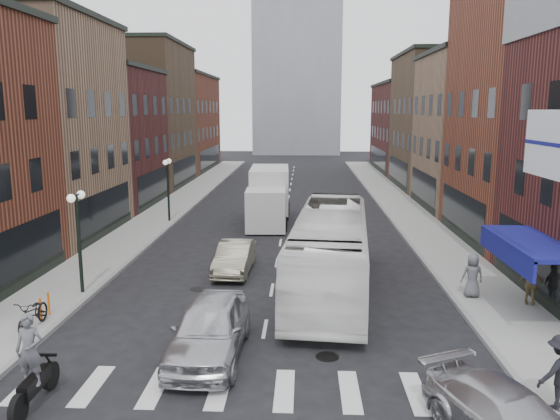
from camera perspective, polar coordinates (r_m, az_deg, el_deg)
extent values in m
plane|color=black|center=(17.70, -1.83, -13.56)|extent=(160.00, 160.00, 0.00)
cube|color=gray|center=(39.99, -11.64, -0.03)|extent=(3.00, 74.00, 0.15)
cube|color=gray|center=(39.45, 13.06, -0.23)|extent=(3.00, 74.00, 0.15)
cube|color=gray|center=(39.67, -9.54, -0.16)|extent=(0.20, 74.00, 0.16)
cube|color=gray|center=(39.22, 10.90, -0.32)|extent=(0.20, 74.00, 0.16)
cube|color=silver|center=(15.02, -2.74, -18.22)|extent=(12.00, 2.20, 0.01)
cube|color=black|center=(24.16, -25.46, -3.99)|extent=(0.08, 7.20, 2.20)
cube|color=#846249|center=(34.25, -26.05, 7.39)|extent=(10.00, 10.00, 12.00)
cube|color=black|center=(32.65, -17.73, 0.07)|extent=(0.08, 8.00, 2.20)
cube|color=black|center=(34.59, -26.91, 17.59)|extent=(10.30, 10.20, 0.30)
cube|color=#421718|center=(43.35, -19.66, 6.94)|extent=(10.00, 10.00, 10.00)
cube|color=black|center=(42.05, -13.07, 2.53)|extent=(0.08, 8.00, 2.20)
cube|color=black|center=(43.39, -20.09, 13.73)|extent=(10.30, 10.20, 0.30)
cube|color=#4F3A27|center=(53.65, -15.33, 9.34)|extent=(10.00, 12.00, 13.00)
cube|color=black|center=(52.65, -9.89, 4.19)|extent=(0.08, 9.60, 2.20)
cube|color=black|center=(53.97, -15.68, 16.41)|extent=(10.30, 12.20, 0.30)
cube|color=brown|center=(67.14, -11.63, 8.79)|extent=(10.00, 16.00, 11.00)
cube|color=black|center=(66.33, -7.31, 5.52)|extent=(0.08, 12.80, 2.20)
cube|color=black|center=(67.24, -11.81, 13.61)|extent=(10.30, 16.20, 0.30)
cube|color=black|center=(23.09, 24.81, -4.58)|extent=(0.08, 7.20, 2.20)
cube|color=black|center=(31.86, 18.44, -0.22)|extent=(0.08, 8.00, 2.20)
cube|color=#846249|center=(42.44, 21.60, 7.43)|extent=(10.00, 10.00, 11.00)
cube|color=black|center=(41.45, 14.71, 2.34)|extent=(0.08, 8.00, 2.20)
cube|color=black|center=(42.59, 22.13, 15.03)|extent=(10.30, 10.20, 0.30)
cube|color=#4F3A27|center=(52.95, 17.77, 8.66)|extent=(10.00, 12.00, 12.00)
cube|color=black|center=(52.17, 12.21, 4.05)|extent=(0.08, 9.60, 2.20)
cube|color=black|center=(53.16, 18.15, 15.29)|extent=(10.30, 12.20, 0.30)
cube|color=#421718|center=(66.59, 14.59, 8.23)|extent=(10.00, 16.00, 10.00)
cube|color=black|center=(65.95, 10.20, 5.42)|extent=(0.08, 12.80, 2.20)
cube|color=black|center=(66.62, 14.79, 12.65)|extent=(10.30, 16.20, 0.30)
cube|color=navy|center=(20.70, 24.74, -3.09)|extent=(1.80, 5.00, 0.15)
cube|color=navy|center=(20.47, 22.46, -4.07)|extent=(0.10, 5.00, 0.70)
cube|color=silver|center=(18.16, 26.18, 6.22)|extent=(0.12, 3.00, 2.00)
cylinder|color=black|center=(22.52, -20.22, -3.57)|extent=(0.14, 0.14, 4.00)
cylinder|color=black|center=(22.14, -20.54, 1.47)|extent=(0.06, 0.90, 0.06)
sphere|color=white|center=(21.74, -20.99, 1.15)|extent=(0.32, 0.32, 0.32)
sphere|color=white|center=(22.56, -20.10, 1.52)|extent=(0.32, 0.32, 0.32)
cylinder|color=black|center=(35.59, -11.60, 1.83)|extent=(0.14, 0.14, 4.00)
cylinder|color=black|center=(35.35, -11.71, 5.04)|extent=(0.06, 0.90, 0.06)
sphere|color=white|center=(34.92, -11.89, 4.88)|extent=(0.32, 0.32, 0.32)
sphere|color=white|center=(35.79, -11.54, 5.03)|extent=(0.32, 0.32, 0.32)
cylinder|color=#D8590C|center=(20.39, -23.74, -9.51)|extent=(0.08, 0.08, 0.80)
cylinder|color=#D8590C|center=(20.90, -23.02, -8.97)|extent=(0.08, 0.08, 0.80)
cube|color=silver|center=(32.49, -1.49, 0.01)|extent=(2.43, 2.62, 2.44)
cube|color=black|center=(32.44, -1.49, 0.43)|extent=(2.43, 1.45, 1.07)
cube|color=silver|center=(36.02, -1.08, 2.22)|extent=(2.62, 5.16, 2.83)
cube|color=navy|center=(36.02, -1.08, 2.22)|extent=(2.55, 2.04, 1.17)
cube|color=black|center=(36.09, -1.09, -0.35)|extent=(2.37, 6.41, 0.34)
cylinder|color=black|center=(32.94, -3.40, -1.41)|extent=(0.27, 0.88, 0.88)
cylinder|color=black|center=(32.79, 0.50, -1.45)|extent=(0.27, 0.88, 0.88)
cylinder|color=black|center=(36.18, -2.87, -0.34)|extent=(0.27, 0.88, 0.88)
cylinder|color=black|center=(36.04, 0.68, -0.37)|extent=(0.27, 0.88, 0.88)
cylinder|color=black|center=(38.09, -2.59, 0.21)|extent=(0.27, 0.88, 0.88)
cylinder|color=black|center=(37.95, 0.78, 0.19)|extent=(0.27, 0.88, 0.88)
cylinder|color=black|center=(16.05, -22.83, -15.65)|extent=(0.15, 0.72, 0.72)
cylinder|color=black|center=(14.76, -25.67, -18.27)|extent=(0.15, 0.72, 0.72)
cube|color=black|center=(15.29, -24.25, -16.11)|extent=(0.32, 1.32, 0.38)
cube|color=black|center=(15.59, -23.36, -13.73)|extent=(0.60, 0.09, 0.07)
imported|color=#58595F|center=(14.83, -24.71, -13.14)|extent=(0.67, 0.45, 1.81)
imported|color=white|center=(21.98, 5.30, -4.24)|extent=(3.85, 12.03, 3.29)
imported|color=silver|center=(16.55, -7.40, -12.17)|extent=(2.14, 5.10, 1.72)
imported|color=#B0AD8F|center=(24.58, -4.75, -4.97)|extent=(1.60, 4.20, 1.37)
imported|color=silver|center=(13.46, 22.92, -19.57)|extent=(3.55, 4.84, 1.30)
imported|color=black|center=(19.75, -24.37, -9.84)|extent=(0.72, 1.98, 1.03)
imported|color=olive|center=(22.09, 24.78, -7.05)|extent=(1.02, 0.81, 1.55)
imported|color=#57595F|center=(22.13, 19.46, -6.47)|extent=(0.85, 0.58, 1.68)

